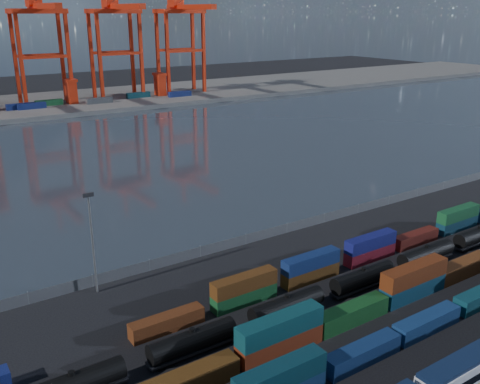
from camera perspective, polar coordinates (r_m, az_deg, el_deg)
ground at (r=83.85m, az=11.73°, el=-12.02°), size 700.00×700.00×0.00m
harbor_water at (r=168.57m, az=-14.34°, el=3.57°), size 700.00×700.00×0.00m
far_quay at (r=267.89m, az=-22.18°, el=8.45°), size 700.00×70.00×2.00m
container_row_south at (r=72.50m, az=13.63°, el=-15.65°), size 139.53×2.39×5.08m
container_row_mid at (r=83.56m, az=14.91°, el=-10.96°), size 141.77×2.56×5.45m
container_row_north at (r=99.92m, az=14.44°, el=-5.80°), size 141.03×2.21×4.71m
tanker_string at (r=93.80m, az=16.29°, el=-7.59°), size 121.05×2.70×3.86m
waterfront_fence at (r=102.44m, az=0.62°, el=-5.07°), size 160.12×0.12×2.20m
yard_light_mast at (r=85.39m, az=-15.48°, el=-4.75°), size 1.60×0.40×16.60m
quay_containers at (r=251.41m, az=-23.97°, el=8.17°), size 172.58×10.99×2.60m
straddle_carriers at (r=256.72m, az=-22.42°, el=9.58°), size 140.00×7.00×11.10m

